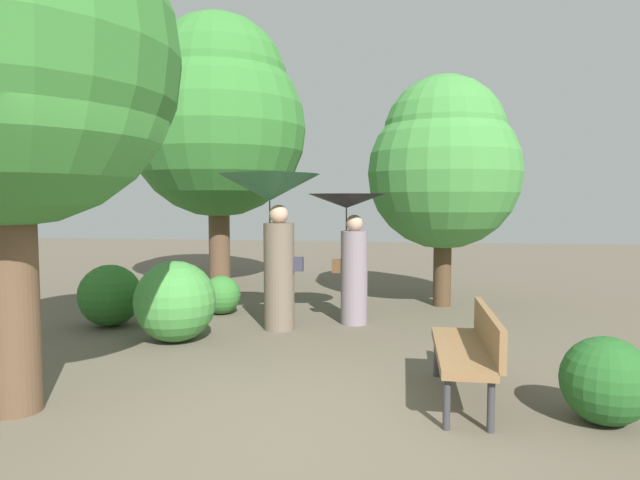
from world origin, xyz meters
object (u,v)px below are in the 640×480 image
Objects in this scene: tree_near_left at (2,22)px; tree_near_right at (444,161)px; park_bench at (470,346)px; person_right at (350,235)px; person_left at (272,212)px; tree_mid_left at (218,115)px.

tree_near_right is at bearing 53.76° from tree_near_left.
park_bench is at bearing -90.88° from tree_near_right.
person_left is at bearing 116.74° from person_right.
tree_near_left is 6.75m from tree_near_right.
person_left is at bearing -60.76° from tree_mid_left.
tree_near_right is (2.49, 2.11, 0.83)m from person_left.
tree_near_right is 0.69× the size of tree_mid_left.
tree_mid_left is at bearing 161.50° from tree_near_right.
tree_near_left is at bearing -126.24° from tree_near_right.
person_right is at bearing -45.44° from tree_mid_left.
tree_mid_left is (-4.44, 6.08, 3.08)m from park_bench.
park_bench is 0.30× the size of tree_near_left.
person_right is 4.96m from tree_near_left.
tree_near_right is (1.45, 1.60, 1.17)m from person_right.
tree_near_right reaches higher than person_left.
tree_mid_left is (-3.07, 3.11, 2.27)m from person_right.
person_left is 3.96m from tree_near_left.
park_bench is 0.27× the size of tree_mid_left.
park_bench is 4.85m from tree_near_left.
tree_mid_left reaches higher than person_right.
park_bench is at bearing -134.72° from person_left.
park_bench is at bearing -154.31° from person_right.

